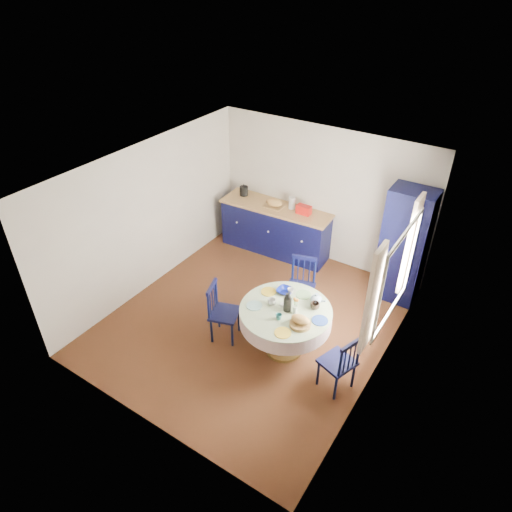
{
  "coord_description": "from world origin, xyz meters",
  "views": [
    {
      "loc": [
        3.01,
        -4.49,
        4.87
      ],
      "look_at": [
        -0.05,
        0.2,
        1.09
      ],
      "focal_mm": 32.0,
      "sensor_mm": 36.0,
      "label": 1
    }
  ],
  "objects": [
    {
      "name": "mug_b",
      "position": [
        0.77,
        -0.5,
        0.82
      ],
      "size": [
        0.09,
        0.09,
        0.08
      ],
      "primitive_type": "imported",
      "color": "#2F7272",
      "rests_on": "dining_table"
    },
    {
      "name": "wall_back",
      "position": [
        0.0,
        2.25,
        1.25
      ],
      "size": [
        4.0,
        0.02,
        2.5
      ],
      "primitive_type": "cube",
      "color": "beige",
      "rests_on": "floor"
    },
    {
      "name": "cobalt_bowl",
      "position": [
        0.55,
        0.03,
        0.8
      ],
      "size": [
        0.23,
        0.23,
        0.06
      ],
      "primitive_type": "imported",
      "color": "navy",
      "rests_on": "dining_table"
    },
    {
      "name": "pantry_cabinet",
      "position": [
        1.66,
        1.85,
        0.98
      ],
      "size": [
        0.69,
        0.51,
        1.96
      ],
      "rotation": [
        0.0,
        0.0,
        0.01
      ],
      "color": "black",
      "rests_on": "floor"
    },
    {
      "name": "window",
      "position": [
        1.95,
        0.3,
        1.52
      ],
      "size": [
        0.1,
        1.74,
        1.45
      ],
      "color": "white",
      "rests_on": "wall_right"
    },
    {
      "name": "mug_d",
      "position": [
        0.63,
        0.06,
        0.82
      ],
      "size": [
        0.1,
        0.1,
        0.09
      ],
      "primitive_type": "imported",
      "color": "silver",
      "rests_on": "dining_table"
    },
    {
      "name": "chair_right",
      "position": [
        1.68,
        -0.49,
        0.47
      ],
      "size": [
        0.5,
        0.52,
        0.92
      ],
      "rotation": [
        0.0,
        0.0,
        -1.9
      ],
      "color": "black",
      "rests_on": "floor"
    },
    {
      "name": "kitchen_counter",
      "position": [
        -0.75,
        1.96,
        0.49
      ],
      "size": [
        2.15,
        0.77,
        1.19
      ],
      "rotation": [
        0.0,
        0.0,
        0.05
      ],
      "color": "black",
      "rests_on": "floor"
    },
    {
      "name": "chair_left",
      "position": [
        -0.17,
        -0.52,
        0.47
      ],
      "size": [
        0.51,
        0.52,
        0.93
      ],
      "rotation": [
        0.0,
        0.0,
        1.89
      ],
      "color": "black",
      "rests_on": "floor"
    },
    {
      "name": "dining_table",
      "position": [
        0.76,
        -0.28,
        0.65
      ],
      "size": [
        1.28,
        1.28,
        1.05
      ],
      "color": "#543C18",
      "rests_on": "floor"
    },
    {
      "name": "wall_right",
      "position": [
        2.0,
        0.0,
        1.25
      ],
      "size": [
        0.02,
        4.5,
        2.5
      ],
      "primitive_type": "cube",
      "color": "beige",
      "rests_on": "floor"
    },
    {
      "name": "wall_left",
      "position": [
        -2.0,
        0.0,
        1.25
      ],
      "size": [
        0.02,
        4.5,
        2.5
      ],
      "primitive_type": "cube",
      "color": "beige",
      "rests_on": "floor"
    },
    {
      "name": "mug_c",
      "position": [
        1.07,
        -0.05,
        0.83
      ],
      "size": [
        0.13,
        0.13,
        0.1
      ],
      "primitive_type": "imported",
      "color": "black",
      "rests_on": "dining_table"
    },
    {
      "name": "chair_far",
      "position": [
        0.5,
        0.64,
        0.48
      ],
      "size": [
        0.52,
        0.51,
        0.95
      ],
      "rotation": [
        0.0,
        0.0,
        0.29
      ],
      "color": "black",
      "rests_on": "floor"
    },
    {
      "name": "floor",
      "position": [
        0.0,
        0.0,
        0.0
      ],
      "size": [
        4.5,
        4.5,
        0.0
      ],
      "primitive_type": "plane",
      "color": "black",
      "rests_on": "ground"
    },
    {
      "name": "mug_a",
      "position": [
        0.53,
        -0.29,
        0.82
      ],
      "size": [
        0.12,
        0.12,
        0.09
      ],
      "primitive_type": "imported",
      "color": "silver",
      "rests_on": "dining_table"
    },
    {
      "name": "ceiling",
      "position": [
        0.0,
        0.0,
        2.5
      ],
      "size": [
        4.5,
        4.5,
        0.0
      ],
      "primitive_type": "plane",
      "rotation": [
        3.14,
        0.0,
        0.0
      ],
      "color": "white",
      "rests_on": "wall_back"
    }
  ]
}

